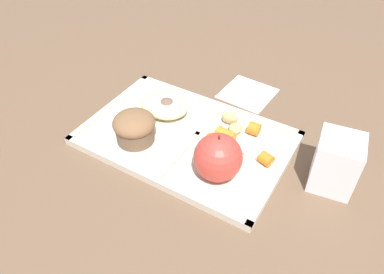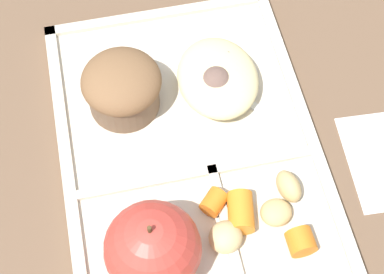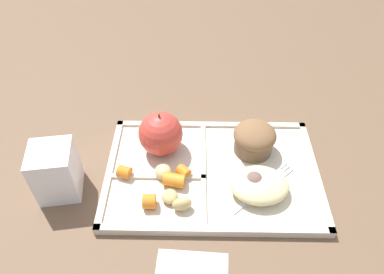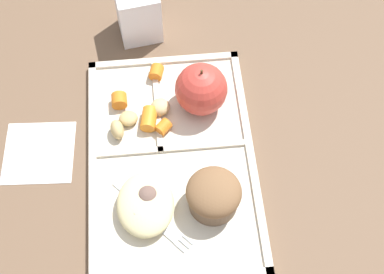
% 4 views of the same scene
% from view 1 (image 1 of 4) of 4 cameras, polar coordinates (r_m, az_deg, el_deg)
% --- Properties ---
extents(ground, '(6.00, 6.00, 0.00)m').
position_cam_1_polar(ground, '(0.72, -0.92, -0.64)').
color(ground, brown).
extents(lunch_tray, '(0.39, 0.25, 0.02)m').
position_cam_1_polar(lunch_tray, '(0.72, -0.86, -0.31)').
color(lunch_tray, beige).
rests_on(lunch_tray, ground).
extents(green_apple, '(0.08, 0.08, 0.09)m').
position_cam_1_polar(green_apple, '(0.62, 4.01, -3.17)').
color(green_apple, '#C63D33').
rests_on(green_apple, lunch_tray).
extents(bran_muffin, '(0.08, 0.08, 0.06)m').
position_cam_1_polar(bran_muffin, '(0.70, -8.85, 1.53)').
color(bran_muffin, brown).
rests_on(bran_muffin, lunch_tray).
extents(carrot_slice_diagonal, '(0.02, 0.03, 0.02)m').
position_cam_1_polar(carrot_slice_diagonal, '(0.72, 9.53, 1.27)').
color(carrot_slice_diagonal, orange).
rests_on(carrot_slice_diagonal, lunch_tray).
extents(carrot_slice_near_corner, '(0.03, 0.03, 0.02)m').
position_cam_1_polar(carrot_slice_near_corner, '(0.69, 3.14, -0.46)').
color(carrot_slice_near_corner, orange).
rests_on(carrot_slice_near_corner, lunch_tray).
extents(carrot_slice_large, '(0.04, 0.03, 0.02)m').
position_cam_1_polar(carrot_slice_large, '(0.70, 5.12, 0.25)').
color(carrot_slice_large, orange).
rests_on(carrot_slice_large, lunch_tray).
extents(carrot_slice_small, '(0.03, 0.03, 0.02)m').
position_cam_1_polar(carrot_slice_small, '(0.67, 11.33, -3.34)').
color(carrot_slice_small, orange).
rests_on(carrot_slice_small, lunch_tray).
extents(potato_chunk_small, '(0.04, 0.04, 0.02)m').
position_cam_1_polar(potato_chunk_small, '(0.68, 5.91, -1.29)').
color(potato_chunk_small, tan).
rests_on(potato_chunk_small, lunch_tray).
extents(potato_chunk_browned, '(0.04, 0.03, 0.03)m').
position_cam_1_polar(potato_chunk_browned, '(0.74, 5.84, 2.93)').
color(potato_chunk_browned, tan).
rests_on(potato_chunk_browned, lunch_tray).
extents(potato_chunk_wedge, '(0.03, 0.03, 0.02)m').
position_cam_1_polar(potato_chunk_wedge, '(0.72, 6.69, 1.36)').
color(potato_chunk_wedge, tan).
rests_on(potato_chunk_wedge, lunch_tray).
extents(egg_noodle_pile, '(0.10, 0.08, 0.04)m').
position_cam_1_polar(egg_noodle_pile, '(0.76, -4.28, 4.89)').
color(egg_noodle_pile, beige).
rests_on(egg_noodle_pile, lunch_tray).
extents(meatball_back, '(0.03, 0.03, 0.03)m').
position_cam_1_polar(meatball_back, '(0.75, -4.02, 3.86)').
color(meatball_back, brown).
rests_on(meatball_back, lunch_tray).
extents(meatball_side, '(0.03, 0.03, 0.03)m').
position_cam_1_polar(meatball_side, '(0.77, -3.96, 5.12)').
color(meatball_side, '#755B4C').
rests_on(meatball_side, lunch_tray).
extents(meatball_center, '(0.03, 0.03, 0.03)m').
position_cam_1_polar(meatball_center, '(0.78, -4.77, 5.68)').
color(meatball_center, '#755B4C').
rests_on(meatball_center, lunch_tray).
extents(meatball_front, '(0.04, 0.04, 0.04)m').
position_cam_1_polar(meatball_front, '(0.76, -3.90, 4.65)').
color(meatball_front, brown).
rests_on(meatball_front, lunch_tray).
extents(plastic_fork, '(0.12, 0.11, 0.00)m').
position_cam_1_polar(plastic_fork, '(0.77, -5.86, 3.81)').
color(plastic_fork, silver).
rests_on(plastic_fork, lunch_tray).
extents(milk_carton, '(0.08, 0.08, 0.10)m').
position_cam_1_polar(milk_carton, '(0.65, 21.25, -3.75)').
color(milk_carton, white).
rests_on(milk_carton, ground).
extents(paper_napkin, '(0.11, 0.11, 0.00)m').
position_cam_1_polar(paper_napkin, '(0.85, 8.54, 6.68)').
color(paper_napkin, white).
rests_on(paper_napkin, ground).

